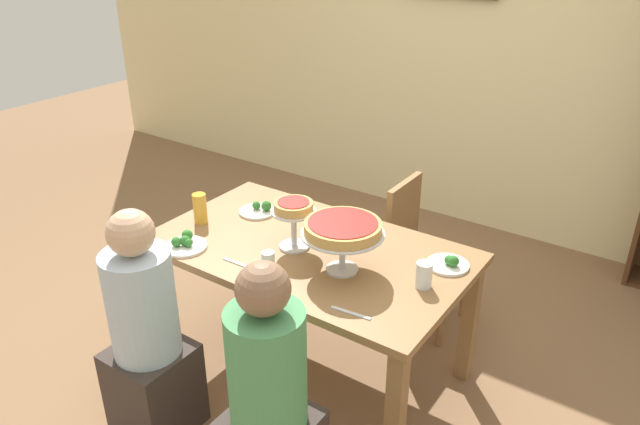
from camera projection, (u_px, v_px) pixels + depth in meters
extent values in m
plane|color=#846042|center=(310.00, 365.00, 3.31)|extent=(12.00, 12.00, 0.00)
cube|color=beige|center=(487.00, 42.00, 4.31)|extent=(8.00, 0.12, 2.80)
cube|color=olive|center=(309.00, 251.00, 2.99)|extent=(1.56, 0.91, 0.04)
cube|color=olive|center=(156.00, 303.00, 3.23)|extent=(0.07, 0.07, 0.70)
cube|color=olive|center=(395.00, 417.00, 2.49)|extent=(0.07, 0.07, 0.70)
cube|color=olive|center=(253.00, 244.00, 3.81)|extent=(0.07, 0.07, 0.70)
cube|color=olive|center=(469.00, 322.00, 3.08)|extent=(0.07, 0.07, 0.70)
cylinder|color=#4C935B|center=(267.00, 368.00, 2.24)|extent=(0.30, 0.30, 0.50)
sphere|color=#846047|center=(263.00, 289.00, 2.09)|extent=(0.20, 0.20, 0.20)
cube|color=#382D28|center=(155.00, 388.00, 2.82)|extent=(0.34, 0.34, 0.45)
cylinder|color=silver|center=(142.00, 304.00, 2.61)|extent=(0.30, 0.30, 0.50)
sphere|color=tan|center=(131.00, 233.00, 2.46)|extent=(0.20, 0.20, 0.20)
cube|color=olive|center=(429.00, 259.00, 3.49)|extent=(0.40, 0.40, 0.04)
cube|color=olive|center=(403.00, 215.00, 3.48)|extent=(0.04, 0.36, 0.42)
cylinder|color=olive|center=(465.00, 287.00, 3.63)|extent=(0.04, 0.04, 0.41)
cylinder|color=olive|center=(440.00, 316.00, 3.37)|extent=(0.04, 0.04, 0.41)
cylinder|color=olive|center=(412.00, 270.00, 3.81)|extent=(0.04, 0.04, 0.41)
cylinder|color=olive|center=(385.00, 295.00, 3.55)|extent=(0.04, 0.04, 0.41)
cylinder|color=silver|center=(342.00, 269.00, 2.78)|extent=(0.15, 0.15, 0.01)
cylinder|color=silver|center=(342.00, 251.00, 2.74)|extent=(0.03, 0.03, 0.18)
cylinder|color=silver|center=(343.00, 233.00, 2.70)|extent=(0.38, 0.38, 0.01)
cylinder|color=tan|center=(343.00, 228.00, 2.69)|extent=(0.35, 0.35, 0.05)
cylinder|color=maroon|center=(343.00, 222.00, 2.68)|extent=(0.31, 0.31, 0.00)
cylinder|color=silver|center=(294.00, 246.00, 2.98)|extent=(0.15, 0.15, 0.01)
cylinder|color=silver|center=(294.00, 229.00, 2.94)|extent=(0.03, 0.03, 0.18)
cylinder|color=silver|center=(294.00, 211.00, 2.89)|extent=(0.22, 0.22, 0.01)
cylinder|color=tan|center=(293.00, 207.00, 2.88)|extent=(0.19, 0.19, 0.04)
cylinder|color=maroon|center=(293.00, 202.00, 2.87)|extent=(0.15, 0.15, 0.00)
cylinder|color=white|center=(257.00, 211.00, 3.32)|extent=(0.20, 0.20, 0.01)
sphere|color=#2D7028|center=(256.00, 205.00, 3.33)|extent=(0.05, 0.05, 0.05)
sphere|color=#2D7028|center=(266.00, 206.00, 3.31)|extent=(0.06, 0.06, 0.06)
cylinder|color=white|center=(448.00, 265.00, 2.82)|extent=(0.20, 0.20, 0.01)
sphere|color=#2D7028|center=(449.00, 260.00, 2.80)|extent=(0.04, 0.04, 0.04)
sphere|color=#2D7028|center=(453.00, 261.00, 2.78)|extent=(0.05, 0.05, 0.05)
cylinder|color=white|center=(185.00, 247.00, 2.97)|extent=(0.21, 0.21, 0.01)
sphere|color=#2D7028|center=(176.00, 242.00, 2.95)|extent=(0.05, 0.05, 0.05)
sphere|color=#2D7028|center=(185.00, 241.00, 2.96)|extent=(0.05, 0.05, 0.05)
sphere|color=#2D7028|center=(187.00, 235.00, 3.00)|extent=(0.06, 0.06, 0.06)
sphere|color=#2D7028|center=(188.00, 243.00, 2.95)|extent=(0.04, 0.04, 0.04)
cylinder|color=gold|center=(200.00, 208.00, 3.18)|extent=(0.07, 0.07, 0.16)
cylinder|color=white|center=(424.00, 275.00, 2.64)|extent=(0.07, 0.07, 0.12)
cylinder|color=white|center=(268.00, 263.00, 2.74)|extent=(0.06, 0.06, 0.11)
cube|color=silver|center=(238.00, 264.00, 2.83)|extent=(0.18, 0.02, 0.00)
cube|color=silver|center=(351.00, 313.00, 2.48)|extent=(0.18, 0.03, 0.00)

